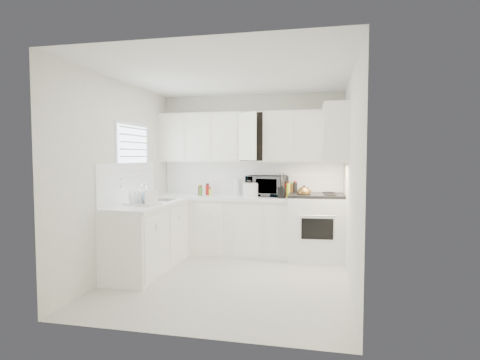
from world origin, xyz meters
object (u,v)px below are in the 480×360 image
(dish_rack, at_px, (143,197))
(utensil_crock, at_px, (282,185))
(tea_kettle, at_px, (304,192))
(stove, at_px, (316,218))
(rice_cooker, at_px, (251,188))
(microwave, at_px, (267,183))

(dish_rack, bearing_deg, utensil_crock, 43.45)
(tea_kettle, bearing_deg, dish_rack, -150.60)
(stove, height_order, utensil_crock, utensil_crock)
(stove, xyz_separation_m, rice_cooker, (-1.03, 0.05, 0.43))
(dish_rack, bearing_deg, rice_cooker, 56.91)
(stove, relative_size, tea_kettle, 5.24)
(stove, height_order, tea_kettle, stove)
(microwave, height_order, dish_rack, microwave)
(stove, relative_size, utensil_crock, 3.29)
(stove, distance_m, microwave, 0.96)
(microwave, bearing_deg, rice_cooker, -138.39)
(microwave, bearing_deg, stove, -2.34)
(utensil_crock, bearing_deg, rice_cooker, 162.63)
(tea_kettle, distance_m, microwave, 0.72)
(microwave, relative_size, rice_cooker, 2.33)
(tea_kettle, bearing_deg, microwave, 150.77)
(tea_kettle, xyz_separation_m, utensil_crock, (-0.34, 0.05, 0.09))
(rice_cooker, bearing_deg, tea_kettle, -8.38)
(tea_kettle, distance_m, dish_rack, 2.35)
(utensil_crock, xyz_separation_m, dish_rack, (-1.71, -1.20, -0.09))
(stove, height_order, dish_rack, stove)
(microwave, bearing_deg, dish_rack, -122.82)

